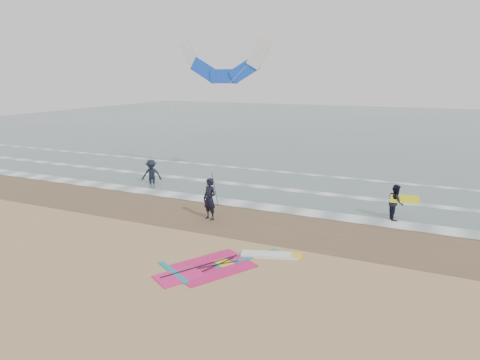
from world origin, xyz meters
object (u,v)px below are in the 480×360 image
at_px(windsurf_rig, 229,264).
at_px(person_wading, 151,169).
at_px(person_standing, 210,199).
at_px(surf_kite, 224,65).
at_px(person_walking, 396,202).

bearing_deg(windsurf_rig, person_wading, 138.00).
bearing_deg(windsurf_rig, person_standing, 125.87).
relative_size(windsurf_rig, person_wading, 2.46).
xyz_separation_m(windsurf_rig, person_standing, (-3.02, 4.18, 0.98)).
distance_m(windsurf_rig, person_standing, 5.25).
xyz_separation_m(person_wading, surf_kite, (3.38, 3.59, 6.40)).
relative_size(person_standing, person_walking, 1.17).
xyz_separation_m(windsurf_rig, person_wading, (-9.62, 8.67, 0.94)).
bearing_deg(surf_kite, windsurf_rig, -63.01).
bearing_deg(person_wading, windsurf_rig, -66.37).
distance_m(person_standing, person_wading, 7.98).
bearing_deg(person_wading, person_walking, -27.69).
height_order(person_wading, surf_kite, surf_kite).
distance_m(person_standing, person_walking, 8.85).
distance_m(windsurf_rig, person_walking, 9.34).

